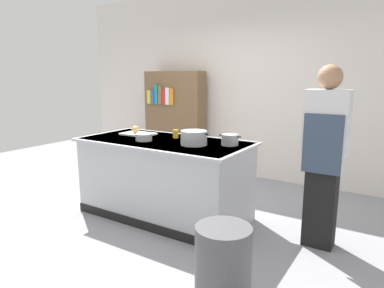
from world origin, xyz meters
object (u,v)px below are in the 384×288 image
juice_cup (176,134)px  trash_bin (223,264)px  person_chef (324,153)px  bookshelf (175,121)px  stock_pot (194,138)px  onion (135,129)px  mixing_bowl (144,137)px  sauce_pan (230,140)px

juice_cup → trash_bin: bearing=-44.0°
juice_cup → person_chef: bearing=0.6°
juice_cup → bookshelf: 1.98m
stock_pot → trash_bin: 1.50m
trash_bin → bookshelf: bearing=130.6°
onion → person_chef: bearing=2.4°
mixing_bowl → trash_bin: size_ratio=0.32×
bookshelf → person_chef: bearing=-29.4°
person_chef → trash_bin: bearing=164.5°
onion → bookshelf: bookshelf is taller
mixing_bowl → trash_bin: mixing_bowl is taller
person_chef → sauce_pan: bearing=95.6°
juice_cup → bookshelf: bearing=125.7°
stock_pot → trash_bin: stock_pot is taller
sauce_pan → trash_bin: size_ratio=0.43×
stock_pot → person_chef: 1.30m
trash_bin → stock_pot: bearing=131.3°
onion → person_chef: (2.23, 0.09, -0.05)m
onion → stock_pot: 0.97m
sauce_pan → bookshelf: bearing=138.8°
sauce_pan → stock_pot: bearing=-150.2°
mixing_bowl → juice_cup: (0.21, 0.33, 0.01)m
sauce_pan → person_chef: person_chef is taller
bookshelf → stock_pot: bearing=-49.8°
onion → bookshelf: 1.79m
mixing_bowl → bookshelf: size_ratio=0.11×
sauce_pan → mixing_bowl: sauce_pan is taller
stock_pot → person_chef: bearing=11.0°
onion → trash_bin: (1.83, -1.15, -0.68)m
juice_cup → trash_bin: 1.89m
trash_bin → bookshelf: bookshelf is taller
onion → stock_pot: bearing=-9.2°
stock_pot → trash_bin: size_ratio=0.60×
stock_pot → person_chef: person_chef is taller
mixing_bowl → bookshelf: 2.16m
trash_bin → sauce_pan: bearing=114.7°
trash_bin → person_chef: (0.39, 1.25, 0.63)m
sauce_pan → mixing_bowl: (-0.94, -0.29, -0.02)m
stock_pot → bookshelf: 2.41m
sauce_pan → trash_bin: (0.55, -1.19, -0.67)m
sauce_pan → person_chef: size_ratio=0.14×
mixing_bowl → person_chef: person_chef is taller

